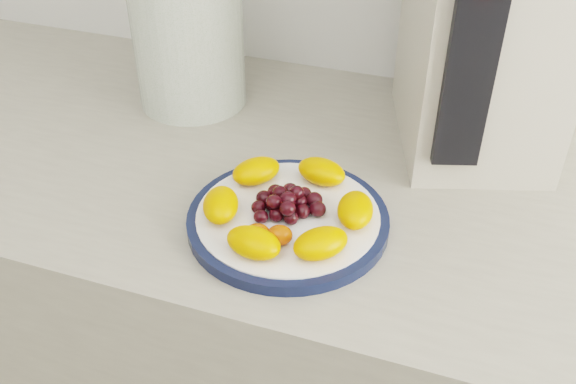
% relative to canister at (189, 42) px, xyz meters
% --- Properties ---
extents(counter, '(3.50, 0.60, 0.90)m').
position_rel_canister_xyz_m(counter, '(0.20, -0.11, -0.55)').
color(counter, '#9C9583').
rests_on(counter, floor).
extents(cabinet_face, '(3.48, 0.58, 0.84)m').
position_rel_canister_xyz_m(cabinet_face, '(0.20, -0.11, -0.58)').
color(cabinet_face, '#9E7B57').
rests_on(cabinet_face, floor).
extents(plate_rim, '(0.25, 0.25, 0.01)m').
position_rel_canister_xyz_m(plate_rim, '(0.25, -0.25, -0.09)').
color(plate_rim, '#0F1835').
rests_on(plate_rim, counter).
extents(plate_face, '(0.22, 0.22, 0.02)m').
position_rel_canister_xyz_m(plate_face, '(0.25, -0.25, -0.09)').
color(plate_face, white).
rests_on(plate_face, counter).
extents(canister, '(0.19, 0.19, 0.20)m').
position_rel_canister_xyz_m(canister, '(0.00, 0.00, 0.00)').
color(canister, '#3A5D1F').
rests_on(canister, counter).
extents(appliance_body, '(0.26, 0.31, 0.33)m').
position_rel_canister_xyz_m(appliance_body, '(0.43, 0.03, 0.06)').
color(appliance_body, '#BCB39F').
rests_on(appliance_body, counter).
extents(appliance_panel, '(0.06, 0.03, 0.25)m').
position_rel_canister_xyz_m(appliance_panel, '(0.42, -0.12, 0.07)').
color(appliance_panel, black).
rests_on(appliance_panel, appliance_body).
extents(fruit_plate, '(0.21, 0.21, 0.03)m').
position_rel_canister_xyz_m(fruit_plate, '(0.25, -0.26, -0.07)').
color(fruit_plate, '#FF8400').
rests_on(fruit_plate, plate_face).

